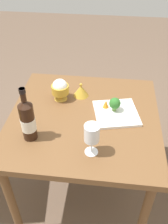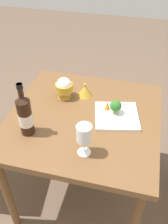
# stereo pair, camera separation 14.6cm
# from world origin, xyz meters

# --- Properties ---
(ground_plane) EXTENTS (8.00, 8.00, 0.00)m
(ground_plane) POSITION_xyz_m (0.00, 0.00, 0.00)
(ground_plane) COLOR brown
(dining_table) EXTENTS (0.88, 0.88, 0.73)m
(dining_table) POSITION_xyz_m (0.00, 0.00, 0.64)
(dining_table) COLOR brown
(dining_table) RESTS_ON ground_plane
(wine_bottle) EXTENTS (0.08, 0.08, 0.31)m
(wine_bottle) POSITION_xyz_m (-0.26, -0.21, 0.85)
(wine_bottle) COLOR black
(wine_bottle) RESTS_ON dining_table
(wine_glass) EXTENTS (0.08, 0.08, 0.18)m
(wine_glass) POSITION_xyz_m (0.07, -0.28, 0.86)
(wine_glass) COLOR white
(wine_glass) RESTS_ON dining_table
(rice_bowl) EXTENTS (0.11, 0.11, 0.14)m
(rice_bowl) POSITION_xyz_m (-0.17, 0.15, 0.80)
(rice_bowl) COLOR gold
(rice_bowl) RESTS_ON dining_table
(rice_bowl_lid) EXTENTS (0.10, 0.10, 0.09)m
(rice_bowl_lid) POSITION_xyz_m (-0.04, 0.21, 0.76)
(rice_bowl_lid) COLOR gold
(rice_bowl_lid) RESTS_ON dining_table
(serving_plate) EXTENTS (0.30, 0.30, 0.02)m
(serving_plate) POSITION_xyz_m (0.19, 0.04, 0.73)
(serving_plate) COLOR white
(serving_plate) RESTS_ON dining_table
(broccoli_floret) EXTENTS (0.07, 0.07, 0.09)m
(broccoli_floret) POSITION_xyz_m (0.18, 0.06, 0.79)
(broccoli_floret) COLOR #729E4C
(broccoli_floret) RESTS_ON serving_plate
(carrot_garnish_left) EXTENTS (0.04, 0.04, 0.05)m
(carrot_garnish_left) POSITION_xyz_m (0.12, 0.08, 0.77)
(carrot_garnish_left) COLOR orange
(carrot_garnish_left) RESTS_ON serving_plate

